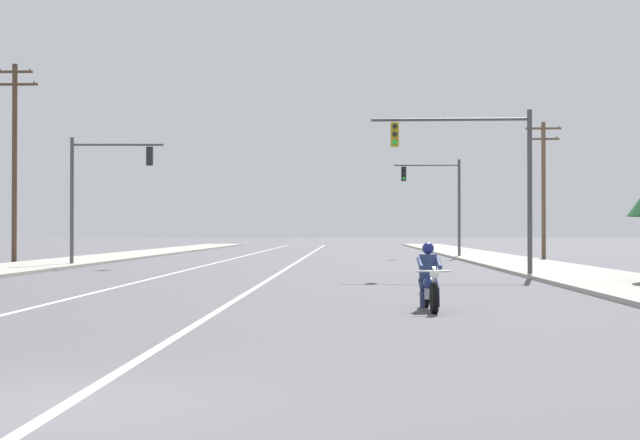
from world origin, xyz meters
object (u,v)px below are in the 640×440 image
(motorcycle_with_rider, at_px, (429,283))
(utility_pole_right_far, at_px, (544,185))
(traffic_signal_near_right, at_px, (482,165))
(traffic_signal_near_left, at_px, (98,182))
(traffic_signal_mid_right, at_px, (441,194))
(utility_pole_left_near, at_px, (15,157))

(motorcycle_with_rider, bearing_deg, utility_pole_right_far, 73.73)
(utility_pole_right_far, bearing_deg, traffic_signal_near_right, -108.07)
(motorcycle_with_rider, relative_size, traffic_signal_near_right, 0.35)
(traffic_signal_near_left, bearing_deg, traffic_signal_mid_right, 37.28)
(motorcycle_with_rider, xyz_separation_m, traffic_signal_near_right, (3.23, 13.62, 3.58))
(motorcycle_with_rider, relative_size, traffic_signal_near_left, 0.35)
(traffic_signal_mid_right, height_order, utility_pole_left_near, utility_pole_left_near)
(utility_pole_left_near, bearing_deg, traffic_signal_near_left, -28.59)
(utility_pole_right_far, bearing_deg, utility_pole_left_near, -161.43)
(traffic_signal_near_right, bearing_deg, motorcycle_with_rider, -103.34)
(motorcycle_with_rider, height_order, traffic_signal_near_right, traffic_signal_near_right)
(motorcycle_with_rider, xyz_separation_m, utility_pole_right_far, (10.31, 35.32, 3.98))
(utility_pole_left_near, xyz_separation_m, utility_pole_right_far, (29.25, 9.83, -0.97))
(utility_pole_left_near, height_order, utility_pole_right_far, utility_pole_left_near)
(traffic_signal_near_right, height_order, utility_pole_right_far, utility_pole_right_far)
(traffic_signal_near_right, xyz_separation_m, utility_pole_left_near, (-22.17, 11.87, 1.36))
(traffic_signal_near_left, height_order, utility_pole_right_far, utility_pole_right_far)
(traffic_signal_near_left, bearing_deg, motorcycle_with_rider, -58.73)
(traffic_signal_near_left, distance_m, utility_pole_left_near, 6.07)
(traffic_signal_near_right, height_order, traffic_signal_mid_right, same)
(traffic_signal_near_right, distance_m, traffic_signal_mid_right, 22.66)
(traffic_signal_near_right, height_order, traffic_signal_near_left, same)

